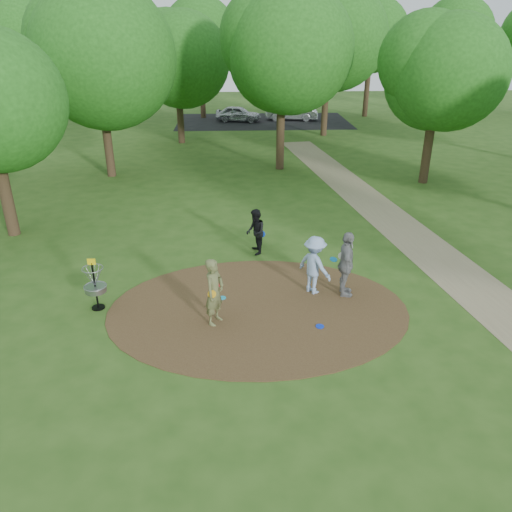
{
  "coord_description": "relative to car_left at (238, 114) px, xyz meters",
  "views": [
    {
      "loc": [
        -0.65,
        -12.04,
        7.27
      ],
      "look_at": [
        0.0,
        1.2,
        1.1
      ],
      "focal_mm": 35.0,
      "sensor_mm": 36.0,
      "label": 1
    }
  ],
  "objects": [
    {
      "name": "ground",
      "position": [
        0.05,
        -29.91,
        -0.62
      ],
      "size": [
        100.0,
        100.0,
        0.0
      ],
      "primitive_type": "plane",
      "color": "#2D5119",
      "rests_on": "ground"
    },
    {
      "name": "disc_ground_red",
      "position": [
        -1.15,
        -28.47,
        -0.6
      ],
      "size": [
        0.22,
        0.22,
        0.02
      ],
      "primitive_type": "cylinder",
      "color": "red",
      "rests_on": "dirt_clearing"
    },
    {
      "name": "player_observer_with_disc",
      "position": [
        -1.12,
        -30.52,
        0.31
      ],
      "size": [
        0.71,
        0.81,
        1.87
      ],
      "color": "#61663B",
      "rests_on": "ground"
    },
    {
      "name": "player_throwing_with_disc",
      "position": [
        1.75,
        -28.98,
        0.27
      ],
      "size": [
        1.34,
        1.31,
        1.78
      ],
      "color": "#91ADD8",
      "rests_on": "ground"
    },
    {
      "name": "disc_ground_cyan",
      "position": [
        -0.97,
        -29.26,
        -0.6
      ],
      "size": [
        0.22,
        0.22,
        0.02
      ],
      "primitive_type": "cylinder",
      "color": "#1797BC",
      "rests_on": "dirt_clearing"
    },
    {
      "name": "tree_ring",
      "position": [
        2.19,
        -19.14,
        4.77
      ],
      "size": [
        37.09,
        45.99,
        9.69
      ],
      "color": "#332316",
      "rests_on": "ground"
    },
    {
      "name": "player_walking_with_disc",
      "position": [
        0.16,
        -26.11,
        0.18
      ],
      "size": [
        0.68,
        0.83,
        1.6
      ],
      "color": "black",
      "rests_on": "ground"
    },
    {
      "name": "dirt_clearing",
      "position": [
        0.05,
        -29.91,
        -0.61
      ],
      "size": [
        8.4,
        8.4,
        0.02
      ],
      "primitive_type": "cylinder",
      "color": "#47301C",
      "rests_on": "ground"
    },
    {
      "name": "disc_ground_blue",
      "position": [
        1.63,
        -30.9,
        -0.6
      ],
      "size": [
        0.22,
        0.22,
        0.02
      ],
      "primitive_type": "cylinder",
      "color": "#0C2EDA",
      "rests_on": "dirt_clearing"
    },
    {
      "name": "car_left",
      "position": [
        0.0,
        0.0,
        0.0
      ],
      "size": [
        3.87,
        2.13,
        1.25
      ],
      "primitive_type": "imported",
      "rotation": [
        0.0,
        0.0,
        1.38
      ],
      "color": "#ACAEB4",
      "rests_on": "ground"
    },
    {
      "name": "car_right",
      "position": [
        4.46,
        0.43,
        0.09
      ],
      "size": [
        4.48,
        2.1,
        1.42
      ],
      "primitive_type": "imported",
      "rotation": [
        0.0,
        0.0,
        1.43
      ],
      "color": "#B1B3B9",
      "rests_on": "ground"
    },
    {
      "name": "footpath",
      "position": [
        6.55,
        -27.91,
        -0.62
      ],
      "size": [
        7.55,
        39.89,
        0.01
      ],
      "primitive_type": "cube",
      "rotation": [
        0.0,
        0.0,
        0.14
      ],
      "color": "#8C7A5B",
      "rests_on": "ground"
    },
    {
      "name": "disc_golf_basket",
      "position": [
        -4.45,
        -29.61,
        0.25
      ],
      "size": [
        0.63,
        0.63,
        1.54
      ],
      "color": "black",
      "rests_on": "ground"
    },
    {
      "name": "player_waiting_with_disc",
      "position": [
        2.63,
        -29.19,
        0.37
      ],
      "size": [
        0.63,
        1.22,
        1.99
      ],
      "color": "gray",
      "rests_on": "ground"
    },
    {
      "name": "parking_lot",
      "position": [
        2.05,
        0.09,
        -0.62
      ],
      "size": [
        14.0,
        8.0,
        0.01
      ],
      "primitive_type": "cube",
      "color": "black",
      "rests_on": "ground"
    }
  ]
}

